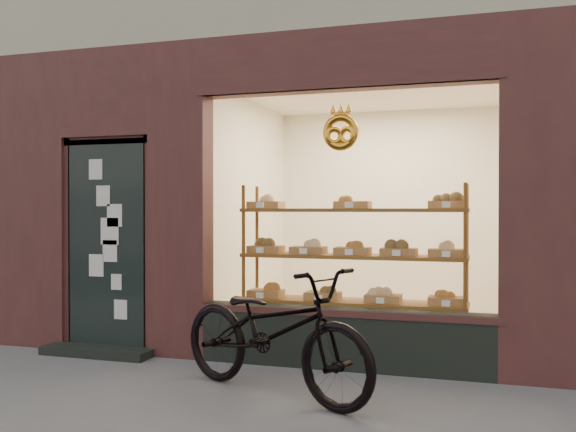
% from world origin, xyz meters
% --- Properties ---
extents(display_shelf, '(2.20, 0.45, 1.70)m').
position_xyz_m(display_shelf, '(0.45, 2.55, 0.85)').
color(display_shelf, brown).
rests_on(display_shelf, ground).
extents(bicycle, '(2.04, 1.40, 1.02)m').
position_xyz_m(bicycle, '(0.11, 1.13, 0.51)').
color(bicycle, black).
rests_on(bicycle, ground).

